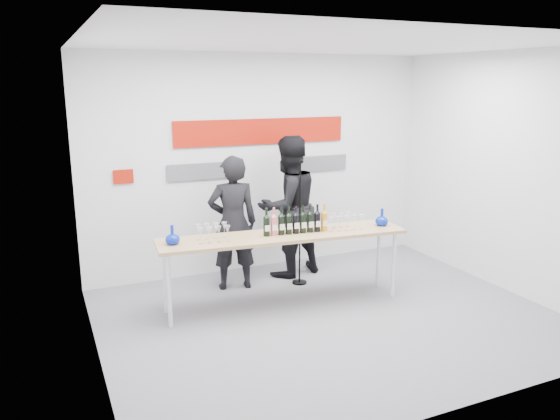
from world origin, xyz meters
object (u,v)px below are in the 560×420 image
at_px(tasting_table, 283,240).
at_px(presenter_left, 233,223).
at_px(presenter_right, 288,207).
at_px(mic_stand, 300,247).

xyz_separation_m(tasting_table, presenter_left, (-0.35, 0.78, 0.05)).
bearing_deg(tasting_table, presenter_left, 120.31).
bearing_deg(tasting_table, presenter_right, 68.07).
relative_size(presenter_left, presenter_right, 0.90).
distance_m(presenter_right, mic_stand, 0.60).
xyz_separation_m(presenter_left, presenter_right, (0.86, 0.18, 0.10)).
bearing_deg(presenter_right, presenter_left, -0.97).
bearing_deg(presenter_left, tasting_table, 124.48).
bearing_deg(presenter_left, mic_stand, 175.63).
xyz_separation_m(tasting_table, mic_stand, (0.49, 0.56, -0.31)).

